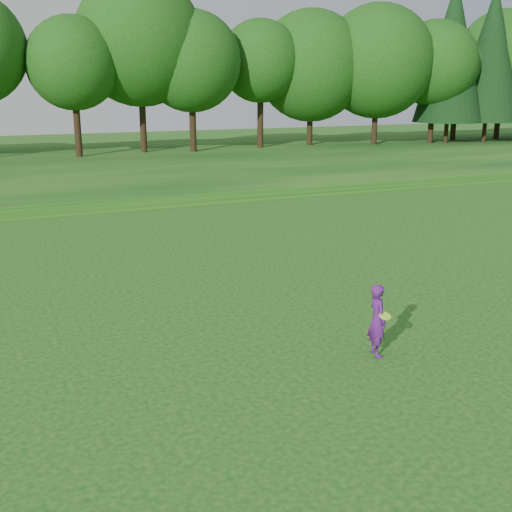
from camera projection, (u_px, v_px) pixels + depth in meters
name	position (u px, v px, depth m)	size (l,w,h in m)	color
ground	(357.00, 382.00, 12.33)	(140.00, 140.00, 0.00)	#0D4812
berm	(76.00, 167.00, 42.27)	(130.00, 30.00, 0.60)	#0D4812
walking_path	(124.00, 207.00, 29.98)	(130.00, 1.60, 0.04)	gray
treeline	(59.00, 47.00, 43.80)	(104.00, 7.00, 15.00)	#18430F
woman	(377.00, 320.00, 13.39)	(0.47, 0.68, 1.56)	#51176A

